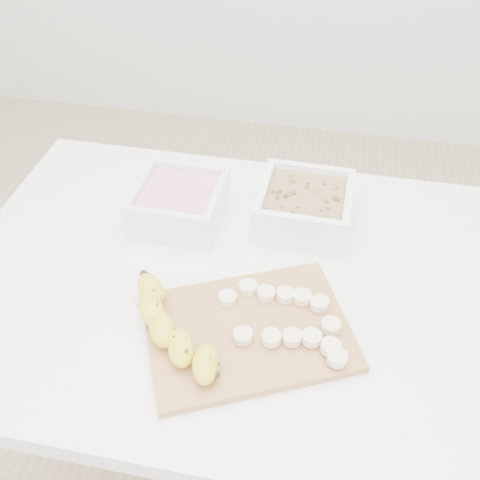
% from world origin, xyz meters
% --- Properties ---
extents(ground, '(3.50, 3.50, 0.00)m').
position_xyz_m(ground, '(0.00, 0.00, 0.00)').
color(ground, '#C6AD89').
rests_on(ground, ground).
extents(table, '(1.00, 0.70, 0.75)m').
position_xyz_m(table, '(0.00, 0.00, 0.65)').
color(table, white).
rests_on(table, ground).
extents(bowl_yogurt, '(0.17, 0.17, 0.08)m').
position_xyz_m(bowl_yogurt, '(-0.14, 0.13, 0.79)').
color(bowl_yogurt, white).
rests_on(bowl_yogurt, table).
extents(bowl_granola, '(0.18, 0.18, 0.08)m').
position_xyz_m(bowl_granola, '(0.10, 0.17, 0.79)').
color(bowl_granola, white).
rests_on(bowl_granola, table).
extents(cutting_board, '(0.38, 0.33, 0.01)m').
position_xyz_m(cutting_board, '(0.04, -0.12, 0.76)').
color(cutting_board, '#A67240').
rests_on(cutting_board, table).
extents(banana, '(0.18, 0.22, 0.04)m').
position_xyz_m(banana, '(-0.07, -0.16, 0.78)').
color(banana, yellow).
rests_on(banana, cutting_board).
extents(banana_slices, '(0.21, 0.14, 0.02)m').
position_xyz_m(banana_slices, '(0.10, -0.09, 0.77)').
color(banana_slices, '#F5E7BC').
rests_on(banana_slices, cutting_board).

